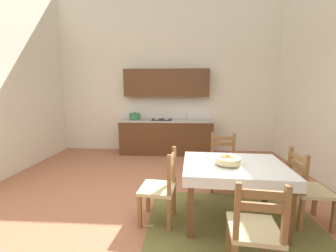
% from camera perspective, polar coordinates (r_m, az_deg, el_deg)
% --- Properties ---
extents(ground_plane, '(6.42, 6.53, 0.10)m').
position_cam_1_polar(ground_plane, '(3.27, -3.87, -21.51)').
color(ground_plane, '#AD6B4C').
extents(wall_back, '(6.42, 0.12, 4.17)m').
position_cam_1_polar(wall_back, '(5.84, -0.27, 13.82)').
color(wall_back, silver).
rests_on(wall_back, ground_plane).
extents(area_rug, '(2.10, 1.60, 0.01)m').
position_cam_1_polar(area_rug, '(2.97, 17.28, -24.21)').
color(area_rug, olive).
rests_on(area_rug, ground_plane).
extents(kitchen_cabinetry, '(2.42, 0.63, 2.20)m').
position_cam_1_polar(kitchen_cabinetry, '(5.54, -0.50, 1.31)').
color(kitchen_cabinetry, '#56331C').
rests_on(kitchen_cabinetry, ground_plane).
extents(dining_table, '(1.27, 1.00, 0.75)m').
position_cam_1_polar(dining_table, '(2.77, 17.39, -12.43)').
color(dining_table, brown).
rests_on(dining_table, ground_plane).
extents(dining_chair_tv_side, '(0.47, 0.47, 0.93)m').
position_cam_1_polar(dining_chair_tv_side, '(2.72, -1.97, -16.44)').
color(dining_chair_tv_side, '#D1BC89').
rests_on(dining_chair_tv_side, ground_plane).
extents(dining_chair_window_side, '(0.43, 0.43, 0.93)m').
position_cam_1_polar(dining_chair_window_side, '(3.18, 33.57, -14.14)').
color(dining_chair_window_side, '#D1BC89').
rests_on(dining_chair_window_side, ground_plane).
extents(dining_chair_camera_side, '(0.46, 0.46, 0.93)m').
position_cam_1_polar(dining_chair_camera_side, '(2.15, 22.49, -24.78)').
color(dining_chair_camera_side, '#D1BC89').
rests_on(dining_chair_camera_side, ground_plane).
extents(dining_chair_kitchen_side, '(0.46, 0.46, 0.93)m').
position_cam_1_polar(dining_chair_kitchen_side, '(3.68, 14.76, -9.76)').
color(dining_chair_kitchen_side, '#D1BC89').
rests_on(dining_chair_kitchen_side, ground_plane).
extents(fruit_bowl, '(0.30, 0.30, 0.12)m').
position_cam_1_polar(fruit_bowl, '(2.64, 15.89, -8.91)').
color(fruit_bowl, tan).
rests_on(fruit_bowl, dining_table).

